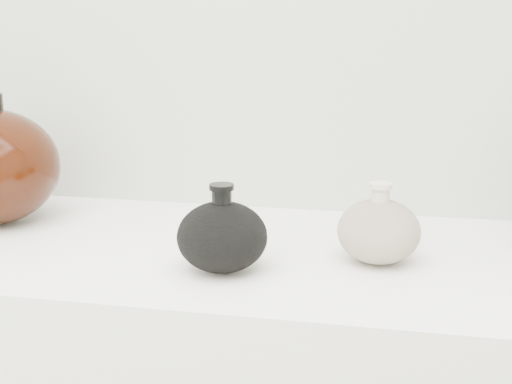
# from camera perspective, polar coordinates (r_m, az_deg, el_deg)

# --- Properties ---
(black_gourd_vase) EXTENTS (0.16, 0.16, 0.13)m
(black_gourd_vase) POSITION_cam_1_polar(r_m,az_deg,el_deg) (1.01, -2.72, -3.54)
(black_gourd_vase) COLOR black
(black_gourd_vase) RESTS_ON display_counter
(cream_gourd_vase) EXTENTS (0.15, 0.15, 0.12)m
(cream_gourd_vase) POSITION_cam_1_polar(r_m,az_deg,el_deg) (1.06, 9.79, -3.06)
(cream_gourd_vase) COLOR #BDA991
(cream_gourd_vase) RESTS_ON display_counter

